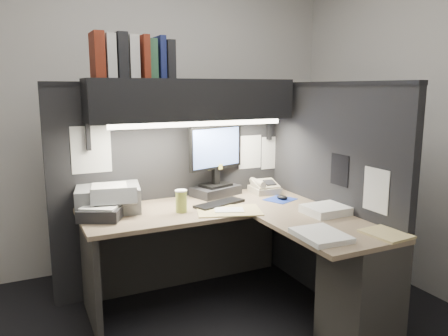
{
  "coord_description": "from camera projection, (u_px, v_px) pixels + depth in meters",
  "views": [
    {
      "loc": [
        -1.07,
        -2.31,
        1.59
      ],
      "look_at": [
        0.27,
        0.51,
        1.01
      ],
      "focal_mm": 35.0,
      "sensor_mm": 36.0,
      "label": 1
    }
  ],
  "objects": [
    {
      "name": "pinned_papers",
      "position": [
        239.0,
        160.0,
        3.28
      ],
      "size": [
        1.76,
        1.31,
        0.51
      ],
      "color": "white",
      "rests_on": "partition_back"
    },
    {
      "name": "keyboard",
      "position": [
        220.0,
        204.0,
        3.24
      ],
      "size": [
        0.43,
        0.26,
        0.02
      ],
      "primitive_type": "cube",
      "rotation": [
        0.0,
        0.0,
        0.32
      ],
      "color": "black",
      "rests_on": "desk"
    },
    {
      "name": "overhead_shelf",
      "position": [
        192.0,
        100.0,
        3.24
      ],
      "size": [
        1.55,
        0.34,
        0.3
      ],
      "primitive_type": "cube",
      "color": "black",
      "rests_on": "partition_back"
    },
    {
      "name": "task_light_tube",
      "position": [
        200.0,
        124.0,
        3.15
      ],
      "size": [
        1.32,
        0.04,
        0.04
      ],
      "primitive_type": "cylinder",
      "rotation": [
        0.0,
        1.57,
        0.0
      ],
      "color": "white",
      "rests_on": "overhead_shelf"
    },
    {
      "name": "wall_back",
      "position": [
        149.0,
        115.0,
        3.88
      ],
      "size": [
        3.5,
        0.04,
        2.7
      ],
      "primitive_type": "cube",
      "color": "beige",
      "rests_on": "floor"
    },
    {
      "name": "paper_stack_a",
      "position": [
        326.0,
        210.0,
        3.01
      ],
      "size": [
        0.29,
        0.25,
        0.06
      ],
      "primitive_type": "cube",
      "rotation": [
        0.0,
        0.0,
        0.01
      ],
      "color": "white",
      "rests_on": "desk"
    },
    {
      "name": "manila_stack",
      "position": [
        386.0,
        234.0,
        2.57
      ],
      "size": [
        0.22,
        0.28,
        0.01
      ],
      "primitive_type": "cube",
      "rotation": [
        0.0,
        0.0,
        0.07
      ],
      "color": "tan",
      "rests_on": "desk"
    },
    {
      "name": "open_folder",
      "position": [
        229.0,
        211.0,
        3.07
      ],
      "size": [
        0.51,
        0.41,
        0.01
      ],
      "primitive_type": "cube",
      "rotation": [
        0.0,
        0.0,
        -0.31
      ],
      "color": "tan",
      "rests_on": "desk"
    },
    {
      "name": "telephone",
      "position": [
        265.0,
        188.0,
        3.6
      ],
      "size": [
        0.23,
        0.23,
        0.09
      ],
      "primitive_type": "cube",
      "rotation": [
        0.0,
        0.0,
        -0.06
      ],
      "color": "#B7AB8D",
      "rests_on": "desk"
    },
    {
      "name": "wall_front",
      "position": [
        446.0,
        174.0,
        1.22
      ],
      "size": [
        3.5,
        0.04,
        2.7
      ],
      "primitive_type": "cube",
      "color": "beige",
      "rests_on": "floor"
    },
    {
      "name": "partition_right",
      "position": [
        330.0,
        196.0,
        3.22
      ],
      "size": [
        0.06,
        1.5,
        1.6
      ],
      "primitive_type": "cube",
      "color": "black",
      "rests_on": "floor"
    },
    {
      "name": "monitor",
      "position": [
        216.0,
        168.0,
        3.49
      ],
      "size": [
        0.51,
        0.33,
        0.56
      ],
      "rotation": [
        0.0,
        0.0,
        0.3
      ],
      "color": "black",
      "rests_on": "desk"
    },
    {
      "name": "notebook_stack",
      "position": [
        101.0,
        213.0,
        2.88
      ],
      "size": [
        0.34,
        0.32,
        0.08
      ],
      "primitive_type": "cube",
      "rotation": [
        0.0,
        0.0,
        -0.46
      ],
      "color": "black",
      "rests_on": "desk"
    },
    {
      "name": "mousepad",
      "position": [
        280.0,
        199.0,
        3.39
      ],
      "size": [
        0.27,
        0.26,
        0.0
      ],
      "primitive_type": "cube",
      "rotation": [
        0.0,
        0.0,
        0.4
      ],
      "color": "#1C349B",
      "rests_on": "desk"
    },
    {
      "name": "wall_right",
      "position": [
        430.0,
        120.0,
        3.29
      ],
      "size": [
        0.04,
        3.0,
        2.7
      ],
      "primitive_type": "cube",
      "color": "beige",
      "rests_on": "floor"
    },
    {
      "name": "binder_row",
      "position": [
        132.0,
        57.0,
        3.0
      ],
      "size": [
        0.54,
        0.25,
        0.3
      ],
      "color": "maroon",
      "rests_on": "overhead_shelf"
    },
    {
      "name": "paper_stack_b",
      "position": [
        321.0,
        235.0,
        2.53
      ],
      "size": [
        0.27,
        0.33,
        0.03
      ],
      "primitive_type": "cube",
      "rotation": [
        0.0,
        0.0,
        -0.05
      ],
      "color": "white",
      "rests_on": "desk"
    },
    {
      "name": "coffee_cup",
      "position": [
        181.0,
        202.0,
        3.04
      ],
      "size": [
        0.09,
        0.09,
        0.15
      ],
      "primitive_type": "cylinder",
      "rotation": [
        0.0,
        0.0,
        0.09
      ],
      "color": "#C9C350",
      "rests_on": "desk"
    },
    {
      "name": "desk",
      "position": [
        278.0,
        263.0,
        2.89
      ],
      "size": [
        1.7,
        1.53,
        0.73
      ],
      "color": "#988360",
      "rests_on": "floor"
    },
    {
      "name": "printer",
      "position": [
        108.0,
        198.0,
        3.09
      ],
      "size": [
        0.5,
        0.44,
        0.17
      ],
      "primitive_type": "cube",
      "rotation": [
        0.0,
        0.0,
        -0.19
      ],
      "color": "gray",
      "rests_on": "desk"
    },
    {
      "name": "mouse",
      "position": [
        282.0,
        197.0,
        3.38
      ],
      "size": [
        0.09,
        0.11,
        0.04
      ],
      "primitive_type": "ellipsoid",
      "rotation": [
        0.0,
        0.0,
        0.39
      ],
      "color": "black",
      "rests_on": "mousepad"
    },
    {
      "name": "partition_back",
      "position": [
        174.0,
        188.0,
        3.49
      ],
      "size": [
        1.9,
        0.06,
        1.6
      ],
      "primitive_type": "cube",
      "color": "black",
      "rests_on": "floor"
    }
  ]
}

